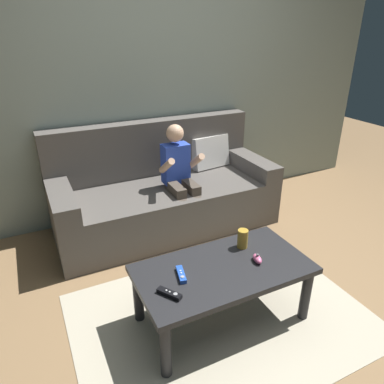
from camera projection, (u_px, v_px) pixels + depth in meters
ground_plane at (271, 316)px, 2.25m from camera, size 9.48×9.48×0.00m
wall_back at (160, 77)px, 3.16m from camera, size 4.74×0.05×2.50m
couch at (164, 193)px, 3.19m from camera, size 1.91×0.80×0.90m
person_seated_on_couch at (180, 174)px, 2.96m from camera, size 0.31×0.38×0.94m
coffee_table at (223, 275)px, 2.09m from camera, size 1.02×0.54×0.39m
area_rug at (221, 317)px, 2.23m from camera, size 1.77×1.29×0.01m
game_remote_blue_near_edge at (181, 275)px, 1.98m from camera, size 0.07×0.14×0.03m
nunchuk_pink at (257, 259)px, 2.10m from camera, size 0.06×0.10×0.05m
game_remote_black_far_corner at (169, 294)px, 1.84m from camera, size 0.11×0.14×0.03m
soda_can at (243, 239)px, 2.23m from camera, size 0.07×0.07×0.12m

